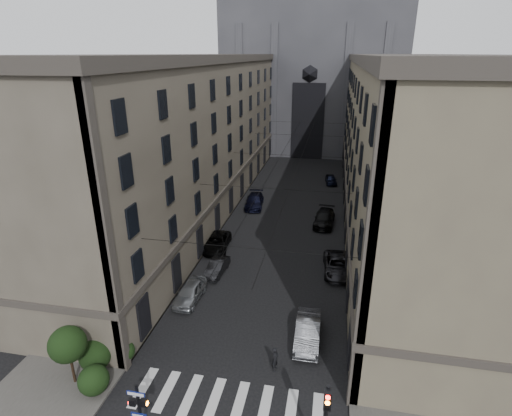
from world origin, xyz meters
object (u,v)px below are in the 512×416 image
Objects in this scene: car_right_near at (308,331)px; car_right_far at (331,180)px; pedestrian_signal_left at (139,411)px; pedestrian at (275,359)px; gothic_tower at (314,60)px; car_left_far at (254,201)px; car_right_midfar at (324,218)px; car_right_midnear at (337,265)px; car_left_near at (190,292)px; car_left_midnear at (217,267)px; car_left_midfar at (217,242)px.

car_right_far is at bearing 87.80° from car_right_near.
pedestrian_signal_left is 12.45m from car_right_near.
car_right_near is (7.71, 9.66, -1.53)m from pedestrian_signal_left.
pedestrian_signal_left is 2.39× the size of pedestrian.
gothic_tower is 42.44m from car_left_far.
car_right_midfar is 24.27m from pedestrian.
pedestrian_signal_left reaches higher than car_right_far.
car_right_midfar is 1.39× the size of car_right_far.
car_right_midfar is at bearing 8.81° from pedestrian.
car_right_near is 3.64m from pedestrian.
car_left_far is at bearing -96.87° from gothic_tower.
car_right_near reaches higher than car_right_far.
pedestrian_signal_left reaches higher than car_right_midnear.
car_right_midfar is at bearing 62.17° from car_left_near.
gothic_tower is at bearing 86.64° from car_left_near.
pedestrian is at bearing 47.78° from pedestrian_signal_left.
pedestrian_signal_left is at bearing -100.74° from car_right_midfar.
car_left_far is at bearing 89.47° from car_left_near.
car_left_midnear is 31.21m from car_right_far.
pedestrian_signal_left is 47.80m from car_right_far.
car_right_midfar reaches higher than car_right_far.
pedestrian reaches higher than car_left_far.
gothic_tower is 14.80× the size of car_right_far.
pedestrian is at bearing -110.13° from car_right_midnear.
car_right_far is (0.86, 37.34, -0.13)m from car_right_near.
car_left_near is 0.82× the size of car_right_midnear.
car_left_midfar is (-0.48, 9.34, -0.03)m from car_left_near.
gothic_tower is 12.00× the size of car_right_near.
pedestrian_signal_left is 0.91× the size of car_left_near.
car_right_midnear is 11.10m from car_right_midfar.
car_right_midfar is at bearing -29.84° from car_left_far.
car_right_far is at bearing -79.18° from gothic_tower.
pedestrian is at bearing -66.28° from car_left_midfar.
gothic_tower is at bearing 77.60° from car_left_far.
car_left_near is at bearing -114.04° from car_right_far.
car_right_near reaches higher than car_left_near.
car_left_far is (0.01, 17.51, 0.15)m from car_left_midnear.
car_left_far is at bearing 94.41° from car_left_midnear.
car_left_near is at bearing -115.65° from car_right_midfar.
pedestrian is (7.05, -10.84, 0.20)m from car_left_midnear.
gothic_tower is 10.85× the size of car_right_midnear.
car_left_near is (-2.08, 12.82, -1.58)m from pedestrian_signal_left.
car_right_midfar reaches higher than car_left_near.
car_left_midnear is at bearing -78.32° from car_left_midfar.
car_left_midnear is (0.93, 4.52, -0.11)m from car_left_near.
car_right_midnear is (2.00, 10.03, -0.05)m from car_right_near.
car_left_midnear is 0.99× the size of car_right_far.
pedestrian_signal_left is 8.90m from pedestrian.
pedestrian_signal_left is 31.76m from car_right_midfar.
car_right_near is at bearing -87.01° from car_right_midfar.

